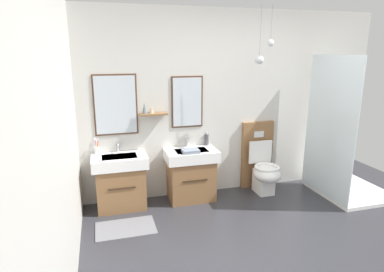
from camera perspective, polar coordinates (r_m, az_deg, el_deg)
ground_plane at (r=3.70m, az=17.32°, el=-19.92°), size 5.60×5.04×0.10m
wall_back at (r=4.77m, az=6.25°, el=5.63°), size 4.40×0.54×2.55m
wall_left at (r=2.64m, az=-22.87°, el=-2.58°), size 0.12×3.84×2.55m
bath_mat at (r=4.07m, az=-11.29°, el=-15.22°), size 0.68×0.44×0.01m
vanity_sink_left at (r=4.43m, az=-12.15°, el=-7.43°), size 0.69×0.46×0.71m
tap_on_left_sink at (r=4.46m, az=-12.56°, el=-1.81°), size 0.03×0.13×0.11m
vanity_sink_right at (r=4.57m, az=-0.20°, el=-6.40°), size 0.69×0.46×0.71m
tap_on_right_sink at (r=4.60m, az=-0.75°, el=-0.97°), size 0.03×0.13×0.11m
toilet at (r=4.94m, az=11.85°, el=-5.08°), size 0.48×0.63×1.00m
toothbrush_cup at (r=4.45m, az=-15.98°, el=-2.24°), size 0.07×0.07×0.21m
soap_dispenser at (r=4.67m, az=2.55°, el=-0.58°), size 0.06×0.06×0.20m
folded_hand_towel at (r=4.33m, az=-0.25°, el=-2.62°), size 0.22×0.16×0.04m
shower_tray at (r=5.15m, az=24.38°, el=-4.91°), size 0.95×0.99×1.95m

